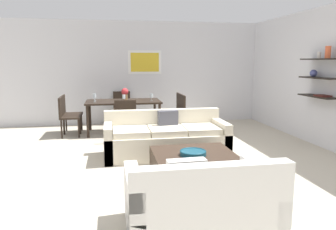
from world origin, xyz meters
The scene contains 19 objects.
ground_plane centered at (0.00, 0.00, 0.00)m, with size 18.00×18.00×0.00m, color #BCB29E.
back_wall_unit centered at (0.30, 3.53, 1.35)m, with size 8.40×0.09×2.70m.
right_wall_shelf_unit centered at (3.03, 0.60, 1.35)m, with size 0.34×8.20×2.70m.
sofa_beige centered at (-0.08, 0.34, 0.29)m, with size 2.14×0.90×0.78m.
loveseat_white centered at (-0.18, -2.28, 0.29)m, with size 1.47×0.90×0.78m.
coffee_table centered at (0.11, -0.93, 0.19)m, with size 1.14×1.08×0.38m.
decorative_bowl centered at (0.07, -1.00, 0.42)m, with size 0.37×0.37×0.07m.
dining_table centered at (-0.73, 2.38, 0.68)m, with size 1.71×0.94×0.75m.
dining_chair_right_far centered at (0.53, 2.59, 0.50)m, with size 0.44×0.44×0.88m.
dining_chair_right_near centered at (0.53, 2.17, 0.50)m, with size 0.44×0.44×0.88m.
dining_chair_head centered at (-0.73, 3.25, 0.50)m, with size 0.44×0.44×0.88m.
dining_chair_left_far centered at (-2.00, 2.59, 0.50)m, with size 0.44×0.44×0.88m.
dining_chair_foot centered at (-0.73, 1.50, 0.50)m, with size 0.44×0.44×0.88m.
dining_chair_left_near centered at (-2.00, 2.17, 0.50)m, with size 0.44×0.44×0.88m.
wine_glass_left_far centered at (-1.38, 2.49, 0.87)m, with size 0.06×0.06×0.17m.
wine_glass_foot centered at (-0.73, 1.97, 0.88)m, with size 0.07×0.07×0.19m.
wine_glass_right_near centered at (-0.09, 2.26, 0.86)m, with size 0.08×0.08×0.17m.
wine_glass_left_near centered at (-1.38, 2.26, 0.88)m, with size 0.06×0.06×0.19m.
centerpiece_vase centered at (-0.69, 2.33, 0.92)m, with size 0.16×0.16×0.30m.
Camera 1 is at (-1.03, -5.19, 1.66)m, focal length 34.67 mm.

